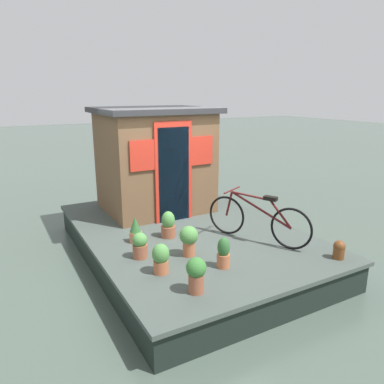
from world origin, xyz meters
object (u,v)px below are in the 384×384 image
(potted_plant_ivy, at_px, (135,230))
(potted_plant_succulent, at_px, (140,245))
(potted_plant_thyme, at_px, (168,225))
(bicycle, at_px, (257,219))
(mooring_bollard, at_px, (339,249))
(houseboat_cabin, at_px, (155,159))
(potted_plant_geranium, at_px, (161,258))
(potted_plant_sage, at_px, (189,239))
(potted_plant_fern, at_px, (223,253))
(potted_plant_lavender, at_px, (196,273))

(potted_plant_ivy, bearing_deg, potted_plant_succulent, 165.65)
(potted_plant_thyme, xyz_separation_m, potted_plant_succulent, (-0.51, 0.69, -0.02))
(potted_plant_succulent, distance_m, potted_plant_ivy, 0.59)
(bicycle, bearing_deg, mooring_bollard, -150.09)
(houseboat_cabin, height_order, bicycle, houseboat_cabin)
(potted_plant_geranium, distance_m, potted_plant_sage, 0.64)
(potted_plant_thyme, distance_m, potted_plant_fern, 1.34)
(potted_plant_geranium, bearing_deg, mooring_bollard, -109.05)
(potted_plant_succulent, distance_m, potted_plant_sage, 0.70)
(potted_plant_geranium, height_order, potted_plant_succulent, potted_plant_geranium)
(bicycle, bearing_deg, potted_plant_succulent, 80.10)
(bicycle, relative_size, mooring_bollard, 5.87)
(potted_plant_lavender, bearing_deg, potted_plant_succulent, 10.89)
(potted_plant_geranium, distance_m, potted_plant_ivy, 1.14)
(potted_plant_fern, bearing_deg, potted_plant_succulent, 46.67)
(potted_plant_lavender, bearing_deg, potted_plant_fern, -58.99)
(potted_plant_sage, bearing_deg, mooring_bollard, -121.57)
(potted_plant_lavender, xyz_separation_m, potted_plant_thyme, (1.71, -0.45, -0.04))
(mooring_bollard, bearing_deg, bicycle, 29.91)
(potted_plant_geranium, height_order, potted_plant_sage, potted_plant_sage)
(potted_plant_thyme, distance_m, potted_plant_ivy, 0.54)
(potted_plant_succulent, distance_m, mooring_bollard, 2.81)
(potted_plant_lavender, distance_m, mooring_bollard, 2.23)
(potted_plant_thyme, relative_size, mooring_bollard, 1.62)
(bicycle, xyz_separation_m, potted_plant_lavender, (-0.88, 1.60, -0.12))
(potted_plant_geranium, distance_m, mooring_bollard, 2.52)
(potted_plant_thyme, bearing_deg, potted_plant_ivy, 83.71)
(potted_plant_lavender, distance_m, potted_plant_succulent, 1.23)
(bicycle, xyz_separation_m, potted_plant_succulent, (0.32, 1.83, -0.18))
(bicycle, height_order, mooring_bollard, bicycle)
(potted_plant_lavender, distance_m, potted_plant_fern, 0.75)
(potted_plant_geranium, xyz_separation_m, potted_plant_ivy, (1.14, -0.08, -0.01))
(houseboat_cabin, bearing_deg, potted_plant_sage, 168.02)
(houseboat_cabin, distance_m, potted_plant_fern, 2.96)
(potted_plant_succulent, bearing_deg, potted_plant_ivy, -14.35)
(potted_plant_succulent, relative_size, potted_plant_ivy, 0.91)
(potted_plant_lavender, relative_size, potted_plant_fern, 1.03)
(houseboat_cabin, bearing_deg, potted_plant_ivy, 145.99)
(potted_plant_fern, xyz_separation_m, mooring_bollard, (-0.57, -1.58, -0.06))
(potted_plant_ivy, bearing_deg, houseboat_cabin, -34.01)
(potted_plant_geranium, relative_size, potted_plant_thyme, 0.93)
(potted_plant_geranium, relative_size, potted_plant_sage, 0.91)
(houseboat_cabin, bearing_deg, bicycle, -163.14)
(bicycle, xyz_separation_m, potted_plant_thyme, (0.83, 1.15, -0.16))
(houseboat_cabin, bearing_deg, potted_plant_geranium, 157.78)
(potted_plant_geranium, bearing_deg, potted_plant_sage, -62.97)
(bicycle, xyz_separation_m, mooring_bollard, (-1.07, -0.61, -0.23))
(houseboat_cabin, height_order, potted_plant_ivy, houseboat_cabin)
(bicycle, xyz_separation_m, potted_plant_fern, (-0.50, 0.96, -0.16))
(potted_plant_ivy, bearing_deg, bicycle, -117.79)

